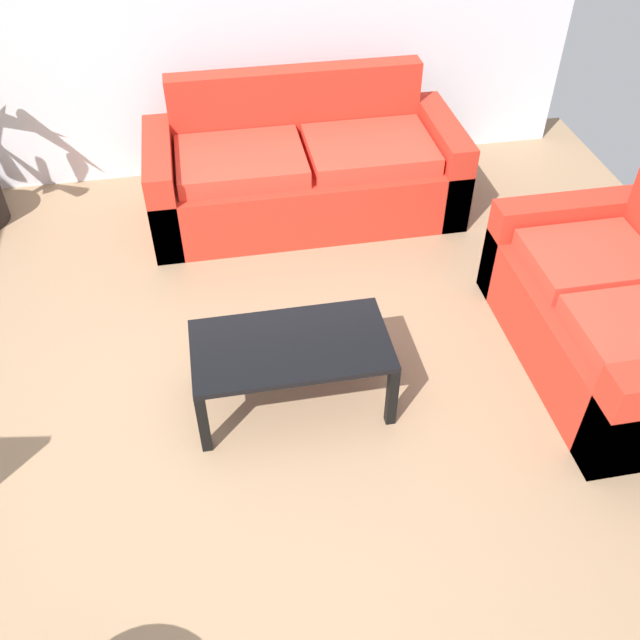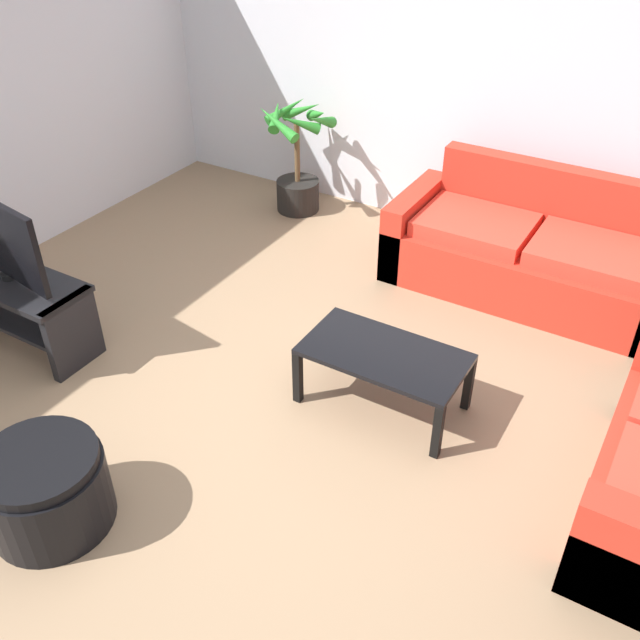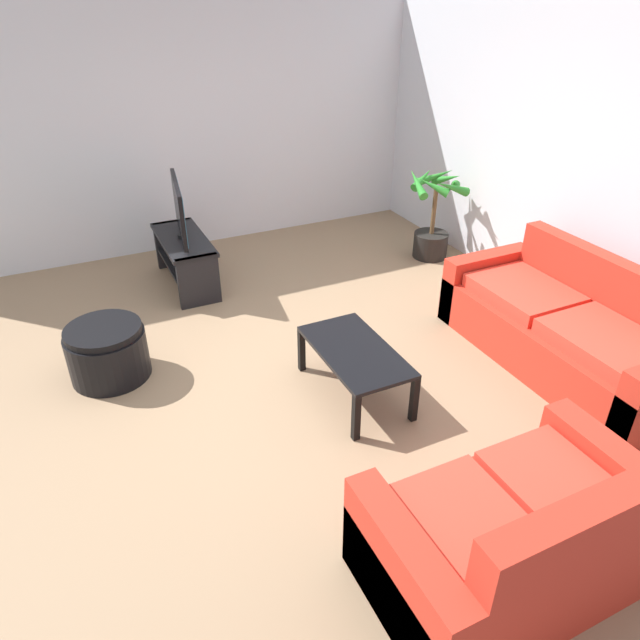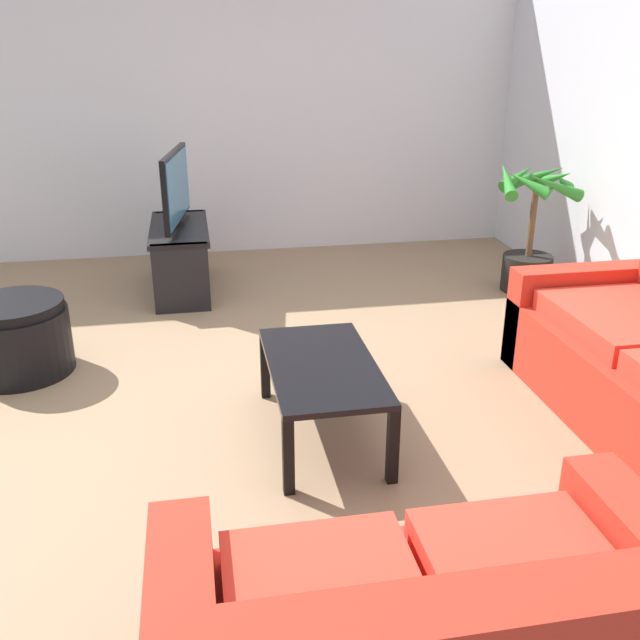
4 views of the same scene
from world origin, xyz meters
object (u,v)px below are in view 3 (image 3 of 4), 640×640
object	(u,v)px
tv_stand	(185,254)
couch_loveseat	(515,538)
tv	(179,209)
couch_main	(565,331)
ottoman	(108,352)
coffee_table	(355,356)
potted_palm	(433,222)

from	to	relation	value
tv_stand	couch_loveseat	bearing A→B (deg)	9.28
couch_loveseat	tv	size ratio (longest dim) A/B	1.58
couch_main	tv	distance (m)	3.77
tv	ottoman	size ratio (longest dim) A/B	1.53
couch_main	ottoman	bearing A→B (deg)	-112.47
coffee_table	couch_loveseat	bearing A→B (deg)	-0.35
couch_loveseat	tv_stand	distance (m)	4.26
potted_palm	tv_stand	bearing A→B (deg)	-100.86
couch_main	tv_stand	xyz separation A→B (m)	(-2.80, -2.47, 0.04)
tv	potted_palm	size ratio (longest dim) A/B	0.94
tv	coffee_table	distance (m)	2.57
tv_stand	couch_main	bearing A→B (deg)	41.50
couch_loveseat	tv_stand	xyz separation A→B (m)	(-4.21, -0.69, 0.04)
coffee_table	potted_palm	distance (m)	2.79
potted_palm	ottoman	size ratio (longest dim) A/B	1.63
couch_main	couch_loveseat	distance (m)	2.28
tv	potted_palm	world-z (taller)	tv
couch_main	ottoman	world-z (taller)	couch_main
potted_palm	couch_loveseat	bearing A→B (deg)	-29.13
coffee_table	tv_stand	bearing A→B (deg)	-163.99
couch_loveseat	tv_stand	world-z (taller)	couch_loveseat
couch_main	coffee_table	size ratio (longest dim) A/B	2.15
couch_main	potted_palm	size ratio (longest dim) A/B	2.06
couch_loveseat	ottoman	world-z (taller)	couch_loveseat
tv_stand	tv	bearing A→B (deg)	81.15
couch_loveseat	potted_palm	world-z (taller)	potted_palm
tv_stand	coffee_table	size ratio (longest dim) A/B	1.12
couch_main	tv_stand	size ratio (longest dim) A/B	1.92
tv_stand	ottoman	bearing A→B (deg)	-35.70
tv	couch_loveseat	bearing A→B (deg)	9.24
tv	ottoman	world-z (taller)	tv
potted_palm	couch_main	bearing A→B (deg)	-6.65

